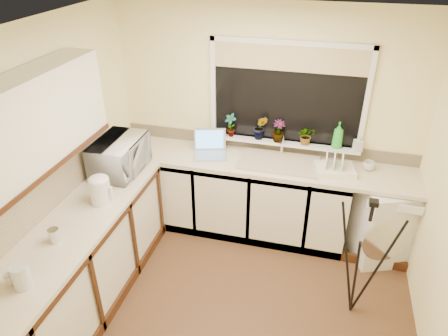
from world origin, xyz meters
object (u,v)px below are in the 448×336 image
at_px(plant_b, 260,128).
at_px(soap_bottle_clear, 358,143).
at_px(glass_jug, 21,276).
at_px(plant_a, 231,125).
at_px(tripod, 361,260).
at_px(soap_bottle_green, 338,135).
at_px(washing_machine, 385,219).
at_px(kettle, 100,191).
at_px(dish_rack, 335,170).
at_px(plant_c, 279,131).
at_px(microwave, 120,156).
at_px(laptop, 210,148).
at_px(cup_back, 369,166).
at_px(plant_d, 306,135).
at_px(cup_left, 11,278).
at_px(steel_jar, 54,235).

xyz_separation_m(plant_b, soap_bottle_clear, (1.01, -0.02, -0.05)).
height_order(glass_jug, plant_a, plant_a).
distance_m(tripod, soap_bottle_green, 1.33).
bearing_deg(washing_machine, kettle, -179.38).
height_order(washing_machine, dish_rack, dish_rack).
bearing_deg(plant_c, microwave, -152.77).
relative_size(laptop, plant_c, 1.72).
bearing_deg(kettle, tripod, 4.02).
distance_m(microwave, cup_back, 2.49).
distance_m(microwave, plant_d, 1.91).
bearing_deg(microwave, glass_jug, -177.73).
distance_m(plant_c, cup_back, 0.97).
bearing_deg(washing_machine, plant_a, 149.74).
bearing_deg(plant_d, plant_b, 179.77).
xyz_separation_m(washing_machine, kettle, (-2.55, -1.05, 0.59)).
bearing_deg(soap_bottle_green, dish_rack, -88.16).
xyz_separation_m(laptop, plant_b, (0.51, 0.19, 0.22)).
bearing_deg(cup_back, plant_b, 173.87).
height_order(tripod, microwave, microwave).
bearing_deg(cup_back, cup_left, -137.36).
xyz_separation_m(plant_d, cup_back, (0.65, -0.12, -0.20)).
bearing_deg(glass_jug, washing_machine, 39.14).
xyz_separation_m(kettle, dish_rack, (1.99, 1.06, -0.09)).
bearing_deg(plant_c, soap_bottle_green, 1.07).
distance_m(glass_jug, steel_jar, 0.47).
distance_m(washing_machine, steel_jar, 3.15).
bearing_deg(laptop, steel_jar, -130.19).
height_order(kettle, plant_b, plant_b).
relative_size(plant_b, plant_c, 1.12).
height_order(kettle, plant_d, plant_d).
xyz_separation_m(dish_rack, soap_bottle_green, (-0.01, 0.26, 0.26)).
relative_size(microwave, soap_bottle_clear, 3.48).
bearing_deg(kettle, cup_left, -95.96).
distance_m(kettle, soap_bottle_clear, 2.55).
relative_size(laptop, microwave, 0.68).
distance_m(dish_rack, glass_jug, 2.90).
relative_size(microwave, cup_back, 5.25).
height_order(plant_a, plant_b, plant_b).
relative_size(plant_b, soap_bottle_clear, 1.52).
distance_m(laptop, microwave, 0.96).
relative_size(dish_rack, plant_c, 1.59).
height_order(dish_rack, plant_c, plant_c).
xyz_separation_m(laptop, tripod, (1.60, -0.97, -0.37)).
relative_size(plant_b, cup_back, 2.30).
height_order(washing_machine, cup_left, cup_left).
distance_m(washing_machine, plant_d, 1.18).
xyz_separation_m(dish_rack, glass_jug, (-2.00, -2.10, 0.06)).
relative_size(dish_rack, soap_bottle_green, 1.36).
xyz_separation_m(glass_jug, soap_bottle_green, (1.99, 2.36, 0.20)).
height_order(cup_back, cup_left, cup_back).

